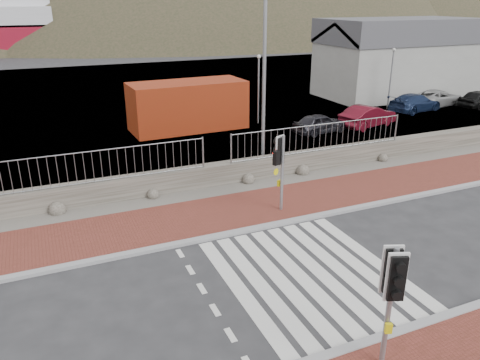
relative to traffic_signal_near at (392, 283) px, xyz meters
name	(u,v)px	position (x,y,z in m)	size (l,w,h in m)	color
ground	(309,273)	(0.47, 3.63, -2.04)	(220.00, 220.00, 0.00)	#28282B
sidewalk_far	(244,210)	(0.47, 8.13, -2.00)	(40.00, 3.00, 0.08)	brown
kerb_near	(379,339)	(0.47, 0.63, -1.99)	(40.00, 0.25, 0.12)	gray
kerb_far	(262,227)	(0.47, 6.63, -1.99)	(40.00, 0.25, 0.12)	gray
zebra_crossing	(309,273)	(0.47, 3.63, -2.03)	(4.62, 5.60, 0.01)	silver
gravel_strip	(224,191)	(0.47, 10.13, -2.01)	(40.00, 1.50, 0.06)	#59544C
stone_wall	(216,175)	(0.47, 10.93, -1.59)	(40.00, 0.60, 0.90)	#4A463D
railing	(217,143)	(0.47, 10.78, -0.22)	(18.07, 0.07, 1.22)	gray
quay	(124,96)	(0.47, 31.53, -2.04)	(120.00, 40.00, 0.50)	#4C4C4F
water	(79,53)	(0.47, 66.53, -2.04)	(220.00, 50.00, 0.05)	#3F4C54
harbor_building	(398,57)	(20.47, 23.53, 0.89)	(12.20, 6.20, 5.80)	#9E9E99
hills_backdrop	(113,152)	(7.21, 91.53, -25.09)	(254.00, 90.00, 100.00)	#2A2F1C
traffic_signal_near	(392,283)	(0.00, 0.00, 0.00)	(0.46, 0.37, 2.81)	gray
traffic_signal_far	(282,158)	(1.65, 7.58, 0.01)	(0.69, 0.46, 2.83)	gray
streetlight	(268,57)	(3.11, 11.70, 2.89)	(1.84, 0.54, 8.75)	gray
shipping_container	(188,106)	(2.14, 19.94, -0.66)	(6.61, 2.75, 2.75)	maroon
car_a	(320,123)	(8.71, 16.07, -1.48)	(1.33, 3.30, 1.12)	black
car_b	(368,116)	(12.08, 16.12, -1.39)	(1.37, 3.92, 1.29)	#550C19
car_c	(415,103)	(17.61, 18.18, -1.43)	(1.70, 4.19, 1.22)	#152344
car_d	(437,98)	(20.34, 18.90, -1.45)	(1.94, 4.21, 1.17)	gray
car_e	(480,99)	(22.75, 17.39, -1.42)	(1.45, 3.60, 1.23)	black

